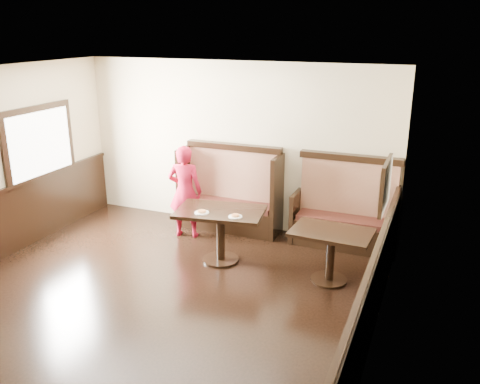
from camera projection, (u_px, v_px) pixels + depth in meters
The scene contains 9 objects.
ground at pixel (121, 326), 5.91m from camera, with size 7.00×7.00×0.00m, color black.
room_shell at pixel (109, 260), 6.05m from camera, with size 7.00×7.00×7.00m.
booth_main at pixel (231, 198), 8.64m from camera, with size 1.75×0.72×1.45m.
booth_neighbor at pixel (345, 216), 7.96m from camera, with size 1.65×0.72×1.45m.
table_main at pixel (220, 222), 7.37m from camera, with size 1.36×0.96×0.80m.
table_neighbor at pixel (331, 244), 6.80m from camera, with size 1.09×0.75×0.74m.
child at pixel (185, 192), 8.23m from camera, with size 0.56×0.37×1.53m, color #A6112B.
pizza_plate_left at pixel (202, 212), 7.21m from camera, with size 0.21×0.21×0.04m.
pizza_plate_right at pixel (235, 216), 7.06m from camera, with size 0.19×0.19×0.04m.
Camera 1 is at (3.21, -4.22, 3.34)m, focal length 38.00 mm.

